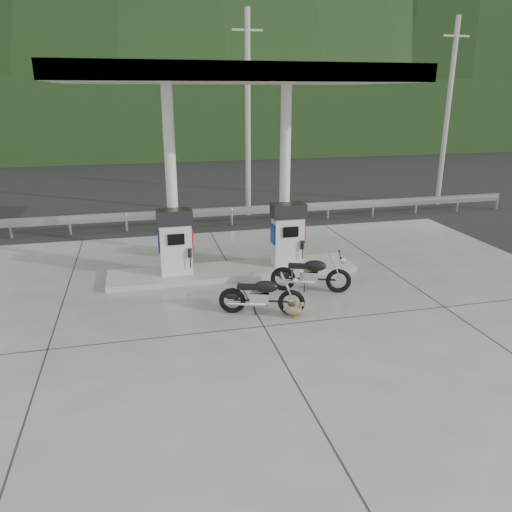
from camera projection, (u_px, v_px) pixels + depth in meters
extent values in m
plane|color=black|center=(254.00, 309.00, 11.96)|extent=(160.00, 160.00, 0.00)
cube|color=slate|center=(254.00, 309.00, 11.96)|extent=(18.00, 14.00, 0.02)
cube|color=gray|center=(234.00, 271.00, 14.24)|extent=(7.00, 1.40, 0.15)
cylinder|color=white|center=(171.00, 181.00, 13.45)|extent=(0.30, 0.30, 5.00)
cylinder|color=white|center=(285.00, 177.00, 14.16)|extent=(0.30, 0.30, 5.00)
cube|color=silver|center=(231.00, 75.00, 12.60)|extent=(8.50, 5.00, 0.40)
cube|color=black|center=(196.00, 207.00, 22.59)|extent=(60.00, 7.00, 0.01)
cylinder|color=gray|center=(248.00, 117.00, 19.93)|extent=(0.22, 0.22, 8.00)
cylinder|color=gray|center=(447.00, 115.00, 21.93)|extent=(0.22, 0.22, 8.00)
cube|color=black|center=(165.00, 119.00, 38.74)|extent=(80.00, 6.00, 6.00)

